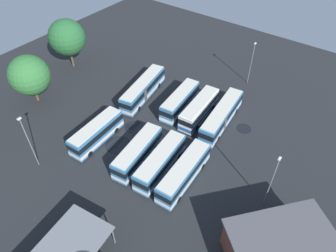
# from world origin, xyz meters

# --- Properties ---
(ground_plane) EXTENTS (90.81, 90.81, 0.00)m
(ground_plane) POSITION_xyz_m (0.00, 0.00, 0.00)
(ground_plane) COLOR black
(bus_row0_slot0) EXTENTS (11.24, 3.37, 3.59)m
(bus_row0_slot0) POSITION_xyz_m (-6.00, -8.76, 1.90)
(bus_row0_slot0) COLOR teal
(bus_row0_slot0) RESTS_ON ground_plane
(bus_row0_slot1) EXTENTS (10.92, 3.70, 3.59)m
(bus_row0_slot1) POSITION_xyz_m (-6.39, -4.86, 1.90)
(bus_row0_slot1) COLOR teal
(bus_row0_slot1) RESTS_ON ground_plane
(bus_row0_slot2) EXTENTS (10.54, 3.98, 3.59)m
(bus_row0_slot2) POSITION_xyz_m (-6.94, -1.00, 1.90)
(bus_row0_slot2) COLOR teal
(bus_row0_slot2) RESTS_ON ground_plane
(bus_row0_slot4) EXTENTS (10.37, 3.26, 3.59)m
(bus_row0_slot4) POSITION_xyz_m (-7.67, 7.08, 1.90)
(bus_row0_slot4) COLOR teal
(bus_row0_slot4) RESTS_ON ground_plane
(bus_row1_slot0) EXTENTS (13.26, 4.05, 3.59)m
(bus_row1_slot0) POSITION_xyz_m (7.83, -7.02, 1.90)
(bus_row1_slot0) COLOR teal
(bus_row1_slot0) RESTS_ON ground_plane
(bus_row1_slot1) EXTENTS (10.52, 3.50, 3.59)m
(bus_row1_slot1) POSITION_xyz_m (7.21, -2.92, 1.90)
(bus_row1_slot1) COLOR silver
(bus_row1_slot1) RESTS_ON ground_plane
(bus_row1_slot2) EXTENTS (10.49, 3.72, 3.59)m
(bus_row1_slot2) POSITION_xyz_m (7.07, 1.06, 1.90)
(bus_row1_slot2) COLOR teal
(bus_row1_slot2) RESTS_ON ground_plane
(bus_row1_slot4) EXTENTS (13.31, 5.07, 3.59)m
(bus_row1_slot4) POSITION_xyz_m (5.85, 8.70, 1.90)
(bus_row1_slot4) COLOR teal
(bus_row1_slot4) RESTS_ON ground_plane
(lamp_post_far_corner) EXTENTS (0.56, 0.28, 9.42)m
(lamp_post_far_corner) POSITION_xyz_m (-16.62, 10.69, 5.13)
(lamp_post_far_corner) COLOR slate
(lamp_post_far_corner) RESTS_ON ground_plane
(lamp_post_near_entrance) EXTENTS (0.56, 0.28, 8.79)m
(lamp_post_near_entrance) POSITION_xyz_m (22.27, -5.12, 4.81)
(lamp_post_near_entrance) COLOR slate
(lamp_post_near_entrance) RESTS_ON ground_plane
(lamp_post_by_building) EXTENTS (0.56, 0.28, 9.12)m
(lamp_post_by_building) POSITION_xyz_m (-2.49, -19.62, 4.98)
(lamp_post_by_building) COLOR slate
(lamp_post_by_building) RESTS_ON ground_plane
(tree_west_edge) EXTENTS (7.29, 7.29, 9.23)m
(tree_west_edge) POSITION_xyz_m (-6.81, 24.24, 5.58)
(tree_west_edge) COLOR brown
(tree_west_edge) RESTS_ON ground_plane
(tree_north_edge) EXTENTS (7.49, 7.49, 10.49)m
(tree_north_edge) POSITION_xyz_m (5.33, 28.23, 6.73)
(tree_north_edge) COLOR brown
(tree_north_edge) RESTS_ON ground_plane
(puddle_back_corner) EXTENTS (4.13, 4.13, 0.01)m
(puddle_back_corner) POSITION_xyz_m (-6.44, 3.86, 0.00)
(puddle_back_corner) COLOR black
(puddle_back_corner) RESTS_ON ground_plane
(puddle_centre_drain) EXTENTS (2.58, 2.58, 0.01)m
(puddle_centre_drain) POSITION_xyz_m (9.29, -10.79, 0.00)
(puddle_centre_drain) COLOR black
(puddle_centre_drain) RESTS_ON ground_plane
(puddle_near_shelter) EXTENTS (3.18, 3.18, 0.01)m
(puddle_near_shelter) POSITION_xyz_m (-1.64, 4.67, 0.00)
(puddle_near_shelter) COLOR black
(puddle_near_shelter) RESTS_ON ground_plane
(puddle_between_rows) EXTENTS (3.60, 3.60, 0.01)m
(puddle_between_rows) POSITION_xyz_m (-1.17, 11.17, 0.00)
(puddle_between_rows) COLOR black
(puddle_between_rows) RESTS_ON ground_plane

